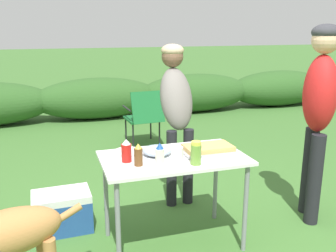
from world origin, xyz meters
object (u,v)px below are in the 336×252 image
(standing_person_in_olive_jacket, at_px, (176,104))
(camp_chair_green_behind_table, at_px, (144,115))
(folding_table, at_px, (173,166))
(beer_bottle, at_px, (138,155))
(relish_jar, at_px, (196,153))
(standing_person_in_navy_coat, at_px, (319,103))
(food_tray, at_px, (208,149))
(plate_stack, at_px, (128,152))
(cooler_box, at_px, (62,211))
(ketchup_bottle, at_px, (127,151))
(mixing_bowl, at_px, (157,151))
(paper_cup_stack, at_px, (178,155))
(mayo_bottle, at_px, (160,157))

(standing_person_in_olive_jacket, xyz_separation_m, camp_chair_green_behind_table, (0.13, 1.81, -0.52))
(folding_table, distance_m, camp_chair_green_behind_table, 2.61)
(beer_bottle, bearing_deg, relish_jar, -14.63)
(relish_jar, distance_m, standing_person_in_navy_coat, 1.27)
(folding_table, xyz_separation_m, food_tray, (0.29, 0.02, 0.10))
(plate_stack, distance_m, camp_chair_green_behind_table, 2.51)
(camp_chair_green_behind_table, bearing_deg, cooler_box, -124.62)
(ketchup_bottle, bearing_deg, relish_jar, -23.78)
(mixing_bowl, height_order, ketchup_bottle, ketchup_bottle)
(mixing_bowl, relative_size, camp_chair_green_behind_table, 0.27)
(plate_stack, relative_size, camp_chair_green_behind_table, 0.25)
(food_tray, xyz_separation_m, standing_person_in_navy_coat, (1.03, 0.01, 0.30))
(folding_table, distance_m, mixing_bowl, 0.17)
(paper_cup_stack, height_order, mayo_bottle, mayo_bottle)
(cooler_box, bearing_deg, food_tray, -24.37)
(folding_table, xyz_separation_m, mayo_bottle, (-0.18, -0.22, 0.17))
(cooler_box, bearing_deg, folding_table, -31.94)
(ketchup_bottle, bearing_deg, mixing_bowl, 16.54)
(ketchup_bottle, bearing_deg, beer_bottle, -57.07)
(relish_jar, relative_size, camp_chair_green_behind_table, 0.21)
(food_tray, xyz_separation_m, plate_stack, (-0.61, 0.17, -0.02))
(beer_bottle, bearing_deg, food_tray, 11.57)
(cooler_box, bearing_deg, plate_stack, -31.48)
(plate_stack, xyz_separation_m, relish_jar, (0.42, -0.40, 0.07))
(standing_person_in_navy_coat, bearing_deg, food_tray, -64.76)
(mixing_bowl, xyz_separation_m, paper_cup_stack, (0.09, -0.22, 0.03))
(ketchup_bottle, relative_size, standing_person_in_olive_jacket, 0.11)
(camp_chair_green_behind_table, bearing_deg, ketchup_bottle, -110.36)
(folding_table, xyz_separation_m, paper_cup_stack, (-0.02, -0.15, 0.14))
(camp_chair_green_behind_table, relative_size, cooler_box, 1.69)
(relish_jar, xyz_separation_m, beer_bottle, (-0.40, 0.10, -0.01))
(mixing_bowl, height_order, beer_bottle, beer_bottle)
(ketchup_bottle, bearing_deg, camp_chair_green_behind_table, 73.11)
(plate_stack, height_order, beer_bottle, beer_bottle)
(plate_stack, bearing_deg, ketchup_bottle, -103.50)
(food_tray, relative_size, plate_stack, 2.04)
(cooler_box, bearing_deg, camp_chair_green_behind_table, 56.87)
(mixing_bowl, bearing_deg, folding_table, -33.09)
(paper_cup_stack, xyz_separation_m, standing_person_in_navy_coat, (1.34, 0.18, 0.27))
(mayo_bottle, relative_size, beer_bottle, 1.18)
(mayo_bottle, xyz_separation_m, cooler_box, (-0.67, 0.71, -0.66))
(folding_table, height_order, relish_jar, relish_jar)
(relish_jar, xyz_separation_m, camp_chair_green_behind_table, (0.32, 2.77, -0.36))
(mixing_bowl, bearing_deg, paper_cup_stack, -67.24)
(food_tray, height_order, camp_chair_green_behind_table, camp_chair_green_behind_table)
(ketchup_bottle, relative_size, cooler_box, 0.35)
(mayo_bottle, bearing_deg, beer_bottle, 135.69)
(beer_bottle, relative_size, standing_person_in_navy_coat, 0.10)
(mixing_bowl, xyz_separation_m, cooler_box, (-0.73, 0.41, -0.61))
(food_tray, height_order, ketchup_bottle, ketchup_bottle)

